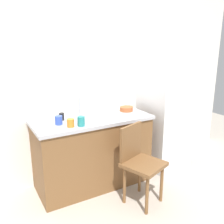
# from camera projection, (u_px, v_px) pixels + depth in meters

# --- Properties ---
(ground_plane) EXTENTS (8.00, 8.00, 0.00)m
(ground_plane) POSITION_uv_depth(u_px,v_px,m) (133.00, 206.00, 2.80)
(ground_plane) COLOR #BCB2A3
(back_wall) EXTENTS (4.80, 0.10, 2.46)m
(back_wall) POSITION_uv_depth(u_px,v_px,m) (92.00, 84.00, 3.30)
(back_wall) COLOR white
(back_wall) RESTS_ON ground_plane
(cabinet_base) EXTENTS (1.40, 0.60, 0.85)m
(cabinet_base) POSITION_uv_depth(u_px,v_px,m) (93.00, 153.00, 3.14)
(cabinet_base) COLOR brown
(cabinet_base) RESTS_ON ground_plane
(countertop) EXTENTS (1.44, 0.64, 0.04)m
(countertop) POSITION_uv_depth(u_px,v_px,m) (92.00, 119.00, 3.02)
(countertop) COLOR #B7B7BC
(countertop) RESTS_ON cabinet_base
(faucet) EXTENTS (0.02, 0.02, 0.25)m
(faucet) POSITION_uv_depth(u_px,v_px,m) (80.00, 104.00, 3.17)
(faucet) COLOR #B7B7BC
(faucet) RESTS_ON countertop
(refrigerator) EXTENTS (0.55, 0.64, 1.51)m
(refrigerator) POSITION_uv_depth(u_px,v_px,m) (164.00, 116.00, 3.57)
(refrigerator) COLOR white
(refrigerator) RESTS_ON ground_plane
(chair) EXTENTS (0.51, 0.51, 0.89)m
(chair) POSITION_uv_depth(u_px,v_px,m) (139.00, 160.00, 2.77)
(chair) COLOR brown
(chair) RESTS_ON ground_plane
(dish_tray) EXTENTS (0.28, 0.20, 0.05)m
(dish_tray) POSITION_uv_depth(u_px,v_px,m) (106.00, 113.00, 3.11)
(dish_tray) COLOR white
(dish_tray) RESTS_ON countertop
(terracotta_bowl) EXTENTS (0.17, 0.17, 0.06)m
(terracotta_bowl) POSITION_uv_depth(u_px,v_px,m) (126.00, 109.00, 3.31)
(terracotta_bowl) COLOR #B25B33
(terracotta_bowl) RESTS_ON countertop
(cup_teal) EXTENTS (0.08, 0.08, 0.11)m
(cup_teal) POSITION_uv_depth(u_px,v_px,m) (81.00, 121.00, 2.71)
(cup_teal) COLOR teal
(cup_teal) RESTS_ON countertop
(cup_orange) EXTENTS (0.08, 0.08, 0.09)m
(cup_orange) POSITION_uv_depth(u_px,v_px,m) (71.00, 123.00, 2.68)
(cup_orange) COLOR orange
(cup_orange) RESTS_ON countertop
(cup_blue) EXTENTS (0.08, 0.08, 0.10)m
(cup_blue) POSITION_uv_depth(u_px,v_px,m) (59.00, 120.00, 2.76)
(cup_blue) COLOR blue
(cup_blue) RESTS_ON countertop
(cup_black) EXTENTS (0.06, 0.06, 0.09)m
(cup_black) POSITION_uv_depth(u_px,v_px,m) (62.00, 117.00, 2.92)
(cup_black) COLOR black
(cup_black) RESTS_ON countertop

